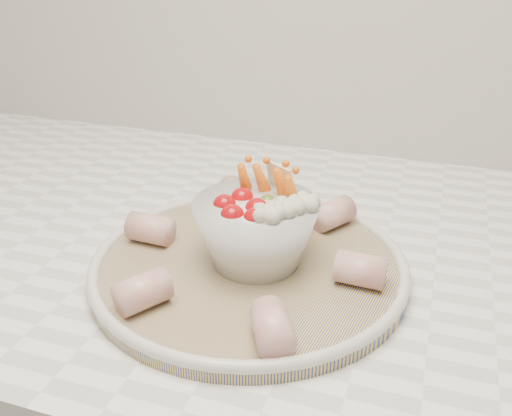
% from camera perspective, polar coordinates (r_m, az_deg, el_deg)
% --- Properties ---
extents(serving_platter, '(0.37, 0.37, 0.02)m').
position_cam_1_polar(serving_platter, '(0.59, -0.70, -5.69)').
color(serving_platter, navy).
rests_on(serving_platter, kitchen_counter).
extents(veggie_bowl, '(0.13, 0.13, 0.10)m').
position_cam_1_polar(veggie_bowl, '(0.57, 0.14, -2.09)').
color(veggie_bowl, silver).
rests_on(veggie_bowl, serving_platter).
extents(cured_meat_rolls, '(0.28, 0.29, 0.03)m').
position_cam_1_polar(cured_meat_rolls, '(0.58, -0.72, -4.02)').
color(cured_meat_rolls, '#C15958').
rests_on(cured_meat_rolls, serving_platter).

